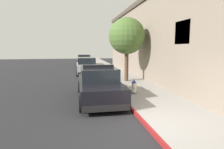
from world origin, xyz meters
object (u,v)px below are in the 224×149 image
Objects in this scene: parked_car_dark_far at (84,60)px; fire_hydrant at (134,87)px; parked_car_silver_ahead at (86,66)px; street_tree at (127,36)px; police_cruiser at (99,84)px.

parked_car_dark_far is 17.85m from fire_hydrant.
parked_car_silver_ahead is 9.60m from fire_hydrant.
parked_car_dark_far is 1.09× the size of street_tree.
parked_car_silver_ahead is 1.09× the size of street_tree.
police_cruiser is 1.00× the size of parked_car_silver_ahead.
parked_car_silver_ahead is 1.00× the size of parked_car_dark_far.
parked_car_dark_far is 6.37× the size of fire_hydrant.
police_cruiser is at bearing -89.45° from parked_car_silver_ahead.
police_cruiser reaches higher than fire_hydrant.
police_cruiser is at bearing -171.97° from fire_hydrant.
police_cruiser is 9.66m from parked_car_silver_ahead.
police_cruiser reaches higher than parked_car_dark_far.
fire_hydrant is 0.17× the size of street_tree.
parked_car_silver_ahead is 6.66m from street_tree.
fire_hydrant is (1.95, -9.40, -0.24)m from parked_car_silver_ahead.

